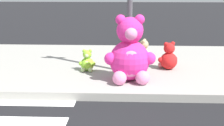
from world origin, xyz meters
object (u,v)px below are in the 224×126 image
object	(u,v)px
plush_pink_large	(130,55)
plush_red	(168,58)
plush_lime	(87,62)
plush_tan	(143,52)

from	to	relation	value
plush_pink_large	plush_red	size ratio (longest dim) A/B	2.09
plush_pink_large	plush_lime	world-z (taller)	plush_pink_large
plush_red	plush_tan	distance (m)	0.87
plush_lime	plush_tan	bearing A→B (deg)	36.62
plush_red	plush_lime	world-z (taller)	plush_red
plush_lime	plush_red	bearing A→B (deg)	7.50
plush_tan	plush_red	bearing A→B (deg)	-52.97
plush_pink_large	plush_lime	distance (m)	1.18
plush_pink_large	plush_lime	xyz separation A→B (m)	(-0.92, 0.67, -0.33)
plush_pink_large	plush_red	xyz separation A→B (m)	(0.86, 0.90, -0.27)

